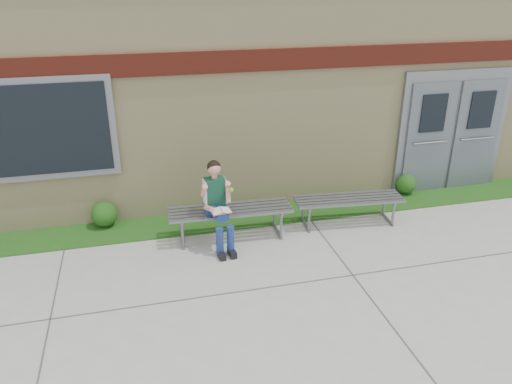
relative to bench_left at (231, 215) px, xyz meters
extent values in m
plane|color=#9E9E99|center=(0.44, -2.00, -0.39)|extent=(80.00, 80.00, 0.00)
cube|color=#134512|center=(0.44, 0.60, -0.38)|extent=(16.00, 0.80, 0.02)
cube|color=beige|center=(0.44, 4.00, 1.61)|extent=(16.00, 6.00, 4.00)
cube|color=maroon|center=(0.44, 0.97, 2.21)|extent=(16.00, 0.06, 0.35)
cube|color=slate|center=(-2.56, 0.96, 1.31)|extent=(1.90, 0.08, 1.60)
cube|color=black|center=(-2.56, 0.92, 1.31)|extent=(1.70, 0.04, 1.40)
cube|color=slate|center=(4.44, 0.96, 0.76)|extent=(2.20, 0.08, 2.30)
cube|color=#545D65|center=(3.94, 0.91, 0.66)|extent=(0.92, 0.06, 2.10)
cube|color=#545D65|center=(4.94, 0.91, 0.66)|extent=(0.92, 0.06, 2.10)
cube|color=slate|center=(0.00, 0.00, 0.10)|extent=(1.95, 0.61, 0.04)
cube|color=slate|center=(-0.77, 0.00, -0.17)|extent=(0.07, 0.54, 0.44)
cube|color=slate|center=(0.77, 0.00, -0.17)|extent=(0.07, 0.54, 0.44)
cube|color=slate|center=(2.00, 0.00, 0.06)|extent=(1.83, 0.67, 0.03)
cube|color=slate|center=(1.28, 0.00, -0.18)|extent=(0.09, 0.50, 0.41)
cube|color=slate|center=(2.72, 0.00, -0.18)|extent=(0.09, 0.50, 0.41)
cube|color=navy|center=(-0.25, -0.05, 0.19)|extent=(0.33, 0.25, 0.15)
cube|color=#0E3520|center=(-0.25, -0.07, 0.47)|extent=(0.31, 0.21, 0.43)
sphere|color=tan|center=(-0.24, -0.08, 0.84)|extent=(0.21, 0.21, 0.19)
sphere|color=black|center=(-0.25, -0.06, 0.86)|extent=(0.22, 0.22, 0.20)
cylinder|color=navy|center=(-0.31, -0.30, 0.21)|extent=(0.17, 0.40, 0.14)
cylinder|color=navy|center=(-0.14, -0.28, 0.21)|extent=(0.17, 0.40, 0.14)
cylinder|color=navy|center=(-0.27, -0.52, -0.16)|extent=(0.11, 0.11, 0.46)
cylinder|color=navy|center=(-0.10, -0.50, -0.16)|extent=(0.11, 0.11, 0.46)
cube|color=black|center=(-0.26, -0.58, -0.34)|extent=(0.11, 0.25, 0.09)
cube|color=black|center=(-0.10, -0.57, -0.34)|extent=(0.11, 0.25, 0.09)
cylinder|color=tan|center=(-0.42, -0.14, 0.53)|extent=(0.10, 0.21, 0.24)
cylinder|color=tan|center=(-0.07, -0.11, 0.53)|extent=(0.10, 0.21, 0.24)
cube|color=white|center=(-0.21, -0.40, 0.30)|extent=(0.30, 0.23, 0.01)
cube|color=#C94B56|center=(-0.21, -0.40, 0.29)|extent=(0.31, 0.24, 0.01)
sphere|color=#6AAD2E|center=(-0.03, -0.24, 0.54)|extent=(0.08, 0.08, 0.08)
sphere|color=#134512|center=(-1.96, 0.85, -0.16)|extent=(0.42, 0.42, 0.42)
sphere|color=#134512|center=(3.56, 0.85, -0.18)|extent=(0.38, 0.38, 0.38)
camera|label=1|loc=(-1.31, -6.91, 3.51)|focal=35.00mm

